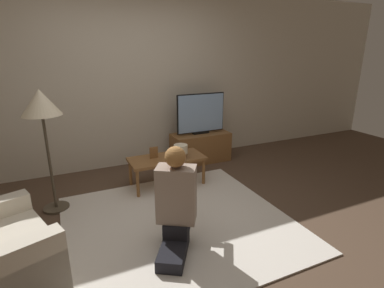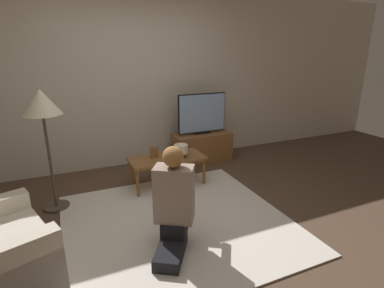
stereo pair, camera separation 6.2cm
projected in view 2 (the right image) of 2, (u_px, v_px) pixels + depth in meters
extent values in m
plane|color=brown|center=(177.00, 223.00, 3.13)|extent=(10.00, 10.00, 0.00)
cube|color=beige|center=(129.00, 80.00, 4.42)|extent=(10.00, 0.06, 2.60)
cube|color=silver|center=(177.00, 222.00, 3.13)|extent=(2.25, 2.16, 0.02)
cube|color=brown|center=(202.00, 147.00, 4.80)|extent=(0.92, 0.40, 0.46)
cube|color=black|center=(202.00, 132.00, 4.73)|extent=(0.27, 0.08, 0.04)
cube|color=black|center=(202.00, 113.00, 4.64)|extent=(0.79, 0.03, 0.61)
cube|color=#8CB2E0|center=(202.00, 113.00, 4.63)|extent=(0.76, 0.04, 0.58)
cube|color=brown|center=(167.00, 159.00, 3.90)|extent=(0.97, 0.45, 0.04)
cylinder|color=brown|center=(138.00, 184.00, 3.62)|extent=(0.04, 0.04, 0.36)
cylinder|color=brown|center=(204.00, 172.00, 3.97)|extent=(0.04, 0.04, 0.36)
cylinder|color=brown|center=(131.00, 173.00, 3.95)|extent=(0.04, 0.04, 0.36)
cylinder|color=brown|center=(192.00, 163.00, 4.29)|extent=(0.04, 0.04, 0.36)
cylinder|color=#4C4233|center=(57.00, 206.00, 3.43)|extent=(0.28, 0.28, 0.03)
cylinder|color=#4C4233|center=(49.00, 152.00, 3.23)|extent=(0.03, 0.03, 1.29)
cone|color=beige|center=(41.00, 102.00, 3.06)|extent=(0.40, 0.40, 0.27)
cube|color=black|center=(171.00, 251.00, 2.59)|extent=(0.43, 0.51, 0.11)
cube|color=black|center=(175.00, 226.00, 2.73)|extent=(0.31, 0.32, 0.14)
cube|color=gray|center=(174.00, 194.00, 2.63)|extent=(0.39, 0.35, 0.51)
sphere|color=tan|center=(173.00, 157.00, 2.52)|extent=(0.18, 0.18, 0.18)
sphere|color=#9E6B38|center=(173.00, 157.00, 2.50)|extent=(0.18, 0.18, 0.18)
cube|color=black|center=(181.00, 175.00, 2.97)|extent=(0.13, 0.11, 0.04)
cylinder|color=gray|center=(190.00, 180.00, 2.84)|extent=(0.22, 0.29, 0.07)
cylinder|color=gray|center=(169.00, 179.00, 2.87)|extent=(0.22, 0.29, 0.07)
cube|color=brown|center=(154.00, 152.00, 3.85)|extent=(0.11, 0.01, 0.15)
cylinder|color=#4C3823|center=(181.00, 155.00, 3.89)|extent=(0.10, 0.10, 0.06)
cylinder|color=beige|center=(181.00, 149.00, 3.86)|extent=(0.18, 0.18, 0.11)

